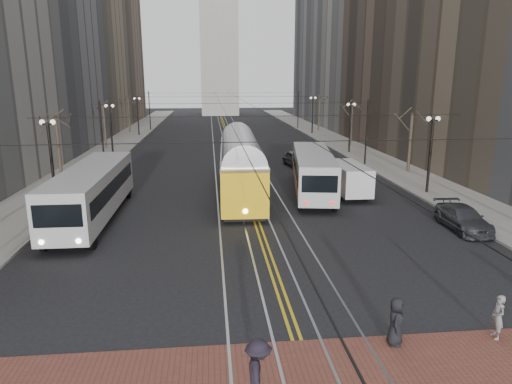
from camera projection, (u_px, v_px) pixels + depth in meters
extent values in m
plane|color=black|center=(292.00, 325.00, 16.23)|extent=(260.00, 260.00, 0.00)
cube|color=gray|center=(114.00, 148.00, 58.21)|extent=(5.00, 140.00, 0.15)
cube|color=gray|center=(343.00, 144.00, 61.15)|extent=(5.00, 140.00, 0.15)
cube|color=gray|center=(231.00, 146.00, 59.69)|extent=(4.80, 130.00, 0.02)
cube|color=gold|center=(231.00, 146.00, 59.69)|extent=(0.42, 130.00, 0.01)
cube|color=slate|center=(14.00, 6.00, 54.09)|extent=(16.00, 20.00, 34.00)
cube|color=brown|center=(94.00, 21.00, 92.01)|extent=(16.00, 20.00, 40.00)
cube|color=brown|center=(425.00, 12.00, 59.09)|extent=(16.00, 20.00, 34.00)
cube|color=slate|center=(340.00, 24.00, 97.01)|extent=(16.00, 20.00, 40.00)
cylinder|color=black|center=(52.00, 164.00, 31.60)|extent=(0.20, 0.20, 5.60)
cylinder|color=black|center=(111.00, 132.00, 50.92)|extent=(0.20, 0.20, 5.60)
cylinder|color=black|center=(138.00, 118.00, 70.24)|extent=(0.20, 0.20, 5.60)
cylinder|color=black|center=(430.00, 158.00, 34.29)|extent=(0.20, 0.20, 5.60)
cylinder|color=black|center=(350.00, 130.00, 53.61)|extent=(0.20, 0.20, 5.60)
cylinder|color=black|center=(313.00, 116.00, 72.93)|extent=(0.20, 0.20, 5.60)
cylinder|color=#382D23|center=(59.00, 148.00, 39.13)|extent=(0.28, 0.28, 5.60)
cylinder|color=#382D23|center=(105.00, 127.00, 56.52)|extent=(0.28, 0.28, 5.60)
cylinder|color=#382D23|center=(129.00, 116.00, 73.91)|extent=(0.28, 0.28, 5.60)
cylinder|color=#382D23|center=(410.00, 143.00, 42.21)|extent=(0.28, 0.28, 5.60)
cylinder|color=#382D23|center=(351.00, 125.00, 59.60)|extent=(0.28, 0.28, 5.60)
cylinder|color=#382D23|center=(319.00, 114.00, 76.99)|extent=(0.28, 0.28, 5.60)
cylinder|color=black|center=(219.00, 100.00, 58.11)|extent=(0.03, 120.00, 0.03)
cylinder|color=black|center=(242.00, 100.00, 58.41)|extent=(0.03, 120.00, 0.03)
cylinder|color=black|center=(102.00, 136.00, 43.15)|extent=(0.16, 0.16, 6.60)
cylinder|color=black|center=(150.00, 111.00, 77.93)|extent=(0.16, 0.16, 6.60)
cylinder|color=black|center=(366.00, 133.00, 45.68)|extent=(0.16, 0.16, 6.60)
cylinder|color=black|center=(298.00, 110.00, 80.45)|extent=(0.16, 0.16, 6.60)
cube|color=#B8B8B8|center=(92.00, 194.00, 28.16)|extent=(2.77, 13.05, 3.26)
cube|color=yellow|center=(241.00, 170.00, 34.43)|extent=(3.41, 15.69, 3.68)
cube|color=#BABABA|center=(313.00, 173.00, 34.70)|extent=(4.47, 12.40, 3.17)
cube|color=silver|center=(348.00, 180.00, 34.14)|extent=(2.14, 5.43, 2.39)
imported|color=#44474D|center=(296.00, 159.00, 45.93)|extent=(2.45, 4.72, 1.54)
imported|color=#393C40|center=(463.00, 218.00, 26.50)|extent=(2.08, 4.72, 1.35)
imported|color=black|center=(396.00, 321.00, 14.89)|extent=(0.78, 0.93, 1.62)
imported|color=gray|center=(498.00, 317.00, 15.25)|extent=(0.43, 0.60, 1.54)
imported|color=black|center=(258.00, 374.00, 11.98)|extent=(0.77, 1.28, 1.95)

